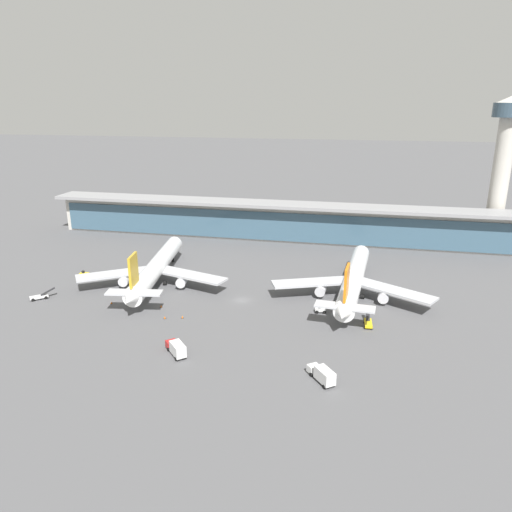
{
  "coord_description": "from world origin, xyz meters",
  "views": [
    {
      "loc": [
        30.38,
        -121.12,
        52.94
      ],
      "look_at": [
        0.0,
        18.38,
        7.2
      ],
      "focal_mm": 34.02,
      "sensor_mm": 36.0,
      "label": 1
    }
  ],
  "objects_px": {
    "airliner_left_stand": "(156,268)",
    "safety_cone_bravo": "(111,303)",
    "service_truck_under_wing_yellow": "(84,274)",
    "safety_cone_delta": "(165,317)",
    "service_truck_mid_apron_yellow": "(368,323)",
    "safety_cone_charlie": "(161,306)",
    "service_truck_by_tail_red": "(177,348)",
    "control_tower": "(503,159)",
    "service_truck_near_nose_white": "(320,310)",
    "service_truck_on_taxiway_white": "(322,374)",
    "airliner_centre_stand": "(353,279)",
    "safety_cone_alpha": "(182,317)",
    "service_truck_at_far_stand_white": "(40,296)"
  },
  "relations": [
    {
      "from": "service_truck_by_tail_red",
      "to": "service_truck_at_far_stand_white",
      "type": "height_order",
      "value": "service_truck_by_tail_red"
    },
    {
      "from": "service_truck_mid_apron_yellow",
      "to": "safety_cone_delta",
      "type": "relative_size",
      "value": 9.82
    },
    {
      "from": "service_truck_near_nose_white",
      "to": "safety_cone_bravo",
      "type": "xyz_separation_m",
      "value": [
        -56.46,
        -6.33,
        -0.56
      ]
    },
    {
      "from": "service_truck_on_taxiway_white",
      "to": "safety_cone_alpha",
      "type": "relative_size",
      "value": 10.27
    },
    {
      "from": "service_truck_under_wing_yellow",
      "to": "safety_cone_delta",
      "type": "bearing_deg",
      "value": -32.55
    },
    {
      "from": "safety_cone_charlie",
      "to": "safety_cone_delta",
      "type": "height_order",
      "value": "same"
    },
    {
      "from": "service_truck_mid_apron_yellow",
      "to": "safety_cone_charlie",
      "type": "bearing_deg",
      "value": -179.46
    },
    {
      "from": "service_truck_on_taxiway_white",
      "to": "airliner_centre_stand",
      "type": "bearing_deg",
      "value": 84.31
    },
    {
      "from": "service_truck_near_nose_white",
      "to": "safety_cone_bravo",
      "type": "distance_m",
      "value": 56.82
    },
    {
      "from": "service_truck_under_wing_yellow",
      "to": "service_truck_mid_apron_yellow",
      "type": "relative_size",
      "value": 0.43
    },
    {
      "from": "control_tower",
      "to": "safety_cone_delta",
      "type": "height_order",
      "value": "control_tower"
    },
    {
      "from": "service_truck_by_tail_red",
      "to": "safety_cone_alpha",
      "type": "bearing_deg",
      "value": 106.89
    },
    {
      "from": "airliner_centre_stand",
      "to": "service_truck_under_wing_yellow",
      "type": "relative_size",
      "value": 19.82
    },
    {
      "from": "service_truck_near_nose_white",
      "to": "service_truck_mid_apron_yellow",
      "type": "distance_m",
      "value": 13.28
    },
    {
      "from": "safety_cone_bravo",
      "to": "airliner_centre_stand",
      "type": "bearing_deg",
      "value": 17.28
    },
    {
      "from": "service_truck_mid_apron_yellow",
      "to": "safety_cone_alpha",
      "type": "relative_size",
      "value": 9.82
    },
    {
      "from": "airliner_centre_stand",
      "to": "service_truck_near_nose_white",
      "type": "relative_size",
      "value": 18.91
    },
    {
      "from": "service_truck_on_taxiway_white",
      "to": "control_tower",
      "type": "xyz_separation_m",
      "value": [
        55.32,
        110.51,
        31.07
      ]
    },
    {
      "from": "control_tower",
      "to": "safety_cone_delta",
      "type": "distance_m",
      "value": 136.14
    },
    {
      "from": "control_tower",
      "to": "safety_cone_bravo",
      "type": "height_order",
      "value": "control_tower"
    },
    {
      "from": "airliner_centre_stand",
      "to": "service_truck_on_taxiway_white",
      "type": "bearing_deg",
      "value": -95.69
    },
    {
      "from": "service_truck_at_far_stand_white",
      "to": "control_tower",
      "type": "xyz_separation_m",
      "value": [
        136.2,
        85.22,
        31.95
      ]
    },
    {
      "from": "service_truck_under_wing_yellow",
      "to": "control_tower",
      "type": "height_order",
      "value": "control_tower"
    },
    {
      "from": "airliner_left_stand",
      "to": "airliner_centre_stand",
      "type": "xyz_separation_m",
      "value": [
        58.57,
        2.7,
        0.0
      ]
    },
    {
      "from": "service_truck_mid_apron_yellow",
      "to": "control_tower",
      "type": "relative_size",
      "value": 0.11
    },
    {
      "from": "service_truck_under_wing_yellow",
      "to": "control_tower",
      "type": "relative_size",
      "value": 0.05
    },
    {
      "from": "service_truck_by_tail_red",
      "to": "safety_cone_alpha",
      "type": "height_order",
      "value": "service_truck_by_tail_red"
    },
    {
      "from": "service_truck_on_taxiway_white",
      "to": "safety_cone_delta",
      "type": "relative_size",
      "value": 10.27
    },
    {
      "from": "service_truck_near_nose_white",
      "to": "service_truck_under_wing_yellow",
      "type": "distance_m",
      "value": 75.98
    },
    {
      "from": "safety_cone_charlie",
      "to": "airliner_left_stand",
      "type": "bearing_deg",
      "value": 116.83
    },
    {
      "from": "safety_cone_alpha",
      "to": "safety_cone_delta",
      "type": "bearing_deg",
      "value": -163.74
    },
    {
      "from": "safety_cone_alpha",
      "to": "safety_cone_charlie",
      "type": "distance_m",
      "value": 9.55
    },
    {
      "from": "safety_cone_alpha",
      "to": "service_truck_by_tail_red",
      "type": "bearing_deg",
      "value": -73.11
    },
    {
      "from": "safety_cone_delta",
      "to": "service_truck_mid_apron_yellow",
      "type": "bearing_deg",
      "value": 7.82
    },
    {
      "from": "service_truck_on_taxiway_white",
      "to": "safety_cone_charlie",
      "type": "distance_m",
      "value": 53.02
    },
    {
      "from": "service_truck_under_wing_yellow",
      "to": "safety_cone_delta",
      "type": "distance_m",
      "value": 43.52
    },
    {
      "from": "service_truck_by_tail_red",
      "to": "safety_cone_bravo",
      "type": "bearing_deg",
      "value": 140.76
    },
    {
      "from": "service_truck_mid_apron_yellow",
      "to": "service_truck_on_taxiway_white",
      "type": "bearing_deg",
      "value": -107.82
    },
    {
      "from": "airliner_left_stand",
      "to": "service_truck_under_wing_yellow",
      "type": "bearing_deg",
      "value": 179.38
    },
    {
      "from": "safety_cone_bravo",
      "to": "control_tower",
      "type": "bearing_deg",
      "value": 36.1
    },
    {
      "from": "service_truck_mid_apron_yellow",
      "to": "service_truck_on_taxiway_white",
      "type": "relative_size",
      "value": 0.96
    },
    {
      "from": "service_truck_by_tail_red",
      "to": "control_tower",
      "type": "relative_size",
      "value": 0.12
    },
    {
      "from": "airliner_left_stand",
      "to": "service_truck_mid_apron_yellow",
      "type": "bearing_deg",
      "value": -14.44
    },
    {
      "from": "airliner_left_stand",
      "to": "service_truck_on_taxiway_white",
      "type": "relative_size",
      "value": 8.17
    },
    {
      "from": "service_truck_near_nose_white",
      "to": "safety_cone_delta",
      "type": "bearing_deg",
      "value": -162.47
    },
    {
      "from": "control_tower",
      "to": "safety_cone_delta",
      "type": "bearing_deg",
      "value": -137.25
    },
    {
      "from": "airliner_centre_stand",
      "to": "safety_cone_alpha",
      "type": "height_order",
      "value": "airliner_centre_stand"
    },
    {
      "from": "airliner_left_stand",
      "to": "safety_cone_bravo",
      "type": "distance_m",
      "value": 18.87
    },
    {
      "from": "safety_cone_bravo",
      "to": "safety_cone_delta",
      "type": "distance_m",
      "value": 18.92
    },
    {
      "from": "safety_cone_charlie",
      "to": "service_truck_by_tail_red",
      "type": "bearing_deg",
      "value": -59.93
    }
  ]
}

